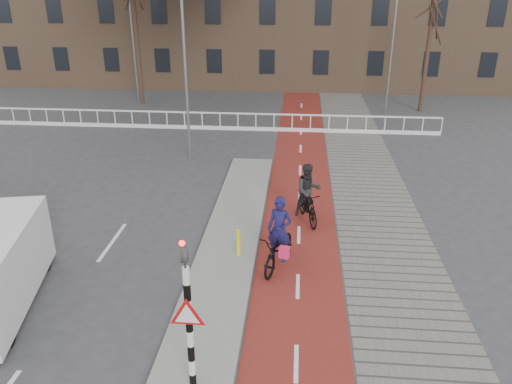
{
  "coord_description": "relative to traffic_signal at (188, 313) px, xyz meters",
  "views": [
    {
      "loc": [
        1.37,
        -9.66,
        7.89
      ],
      "look_at": [
        0.07,
        5.0,
        1.5
      ],
      "focal_mm": 35.0,
      "sensor_mm": 36.0,
      "label": 1
    }
  ],
  "objects": [
    {
      "name": "streetlight_right",
      "position": [
        7.37,
        23.78,
        2.28
      ],
      "size": [
        0.12,
        0.12,
        8.55
      ],
      "primitive_type": "cylinder",
      "color": "slate",
      "rests_on": "ground"
    },
    {
      "name": "cyclist_near",
      "position": [
        1.53,
        5.01,
        -1.24
      ],
      "size": [
        1.36,
        2.28,
        2.21
      ],
      "rotation": [
        0.0,
        0.0,
        -0.3
      ],
      "color": "black",
      "rests_on": "bike_lane"
    },
    {
      "name": "bollard",
      "position": [
        0.29,
        5.39,
        -1.45
      ],
      "size": [
        0.12,
        0.12,
        0.84
      ],
      "primitive_type": "cylinder",
      "color": "yellow",
      "rests_on": "curb_island"
    },
    {
      "name": "cyclist_far",
      "position": [
        2.37,
        8.05,
        -1.11
      ],
      "size": [
        1.13,
        2.06,
        2.11
      ],
      "rotation": [
        0.0,
        0.0,
        0.31
      ],
      "color": "black",
      "rests_on": "bike_lane"
    },
    {
      "name": "bike_lane",
      "position": [
        2.1,
        12.02,
        -1.98
      ],
      "size": [
        2.5,
        60.0,
        0.01
      ],
      "primitive_type": "cube",
      "color": "maroon",
      "rests_on": "ground"
    },
    {
      "name": "tree_mid",
      "position": [
        -8.51,
        24.59,
        2.12
      ],
      "size": [
        0.23,
        0.23,
        8.21
      ],
      "primitive_type": "cylinder",
      "color": "#321E16",
      "rests_on": "ground"
    },
    {
      "name": "railing",
      "position": [
        -4.4,
        19.02,
        -1.68
      ],
      "size": [
        28.0,
        0.1,
        0.99
      ],
      "color": "silver",
      "rests_on": "ground"
    },
    {
      "name": "streetlight_left",
      "position": [
        -9.03,
        25.35,
        2.19
      ],
      "size": [
        0.12,
        0.12,
        8.37
      ],
      "primitive_type": "cylinder",
      "color": "slate",
      "rests_on": "ground"
    },
    {
      "name": "ground",
      "position": [
        0.6,
        2.02,
        -1.99
      ],
      "size": [
        120.0,
        120.0,
        0.0
      ],
      "primitive_type": "plane",
      "color": "#38383A",
      "rests_on": "ground"
    },
    {
      "name": "streetlight_near",
      "position": [
        -3.05,
        14.09,
        1.63
      ],
      "size": [
        0.12,
        0.12,
        7.23
      ],
      "primitive_type": "cylinder",
      "color": "slate",
      "rests_on": "ground"
    },
    {
      "name": "tree_right",
      "position": [
        9.61,
        24.31,
        1.43
      ],
      "size": [
        0.25,
        0.25,
        6.84
      ],
      "primitive_type": "cylinder",
      "color": "#321E16",
      "rests_on": "ground"
    },
    {
      "name": "curb_island",
      "position": [
        -0.1,
        6.02,
        -1.93
      ],
      "size": [
        1.8,
        16.0,
        0.12
      ],
      "primitive_type": "cube",
      "color": "gray",
      "rests_on": "ground"
    },
    {
      "name": "traffic_signal",
      "position": [
        0.0,
        0.0,
        0.0
      ],
      "size": [
        0.8,
        0.8,
        3.68
      ],
      "color": "black",
      "rests_on": "curb_island"
    },
    {
      "name": "sidewalk",
      "position": [
        4.9,
        12.02,
        -1.98
      ],
      "size": [
        3.0,
        60.0,
        0.01
      ],
      "primitive_type": "cube",
      "color": "slate",
      "rests_on": "ground"
    }
  ]
}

